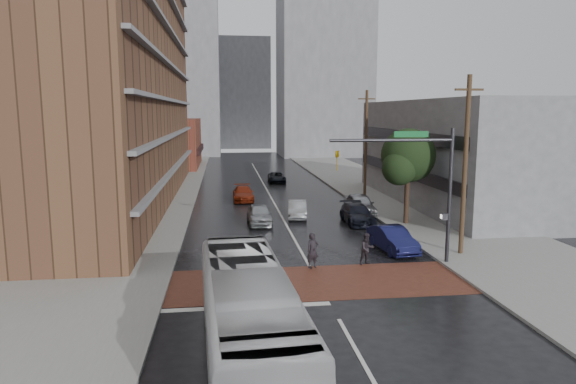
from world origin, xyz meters
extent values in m
plane|color=black|center=(0.00, 0.00, 0.00)|extent=(160.00, 160.00, 0.00)
cube|color=brown|center=(0.00, 0.50, 0.01)|extent=(14.00, 5.00, 0.02)
cube|color=gray|center=(-11.50, 25.00, 0.07)|extent=(9.00, 90.00, 0.15)
cube|color=gray|center=(11.50, 25.00, 0.07)|extent=(9.00, 90.00, 0.15)
cube|color=brown|center=(-14.00, 24.00, 14.00)|extent=(10.00, 44.00, 28.00)
cube|color=brown|center=(-12.00, 54.00, 3.50)|extent=(8.00, 16.00, 7.00)
cube|color=gray|center=(16.50, 20.00, 4.50)|extent=(11.00, 26.00, 9.00)
cube|color=gray|center=(-14.00, 78.00, 16.00)|extent=(18.00, 16.00, 32.00)
cube|color=gray|center=(14.00, 72.00, 18.00)|extent=(16.00, 14.00, 36.00)
cube|color=gray|center=(0.00, 95.00, 12.00)|extent=(12.00, 10.00, 24.00)
cylinder|color=#332319|center=(8.50, 12.00, 2.00)|extent=(0.36, 0.36, 4.00)
sphere|color=black|center=(8.50, 12.00, 5.00)|extent=(3.80, 3.80, 3.80)
sphere|color=black|center=(7.60, 11.20, 4.20)|extent=(2.40, 2.40, 2.40)
sphere|color=black|center=(9.30, 12.80, 4.40)|extent=(2.60, 2.60, 2.60)
cylinder|color=#2D2D33|center=(7.30, 2.50, 3.60)|extent=(0.20, 0.20, 7.20)
cylinder|color=#2D2D33|center=(4.10, 2.50, 6.60)|extent=(6.40, 0.16, 0.16)
imported|color=gold|center=(1.30, 2.50, 5.60)|extent=(0.20, 0.16, 1.00)
cube|color=#0C5926|center=(5.10, 2.50, 6.90)|extent=(1.80, 0.05, 0.30)
cube|color=#2D2D33|center=(7.05, 2.50, 2.60)|extent=(0.30, 0.30, 0.35)
cylinder|color=#473321|center=(8.80, 4.00, 5.00)|extent=(0.26, 0.26, 10.00)
cube|color=#473321|center=(8.80, 4.00, 9.20)|extent=(1.60, 0.12, 0.12)
cylinder|color=#473321|center=(8.80, 24.00, 5.00)|extent=(0.26, 0.26, 10.00)
cube|color=#473321|center=(8.80, 24.00, 9.20)|extent=(1.60, 0.12, 0.12)
imported|color=#BBBBBD|center=(-3.65, -7.26, 1.58)|extent=(3.30, 11.45, 3.15)
imported|color=black|center=(0.12, 2.71, 0.93)|extent=(0.79, 0.66, 1.85)
imported|color=black|center=(3.09, 3.00, 0.85)|extent=(0.98, 0.86, 1.70)
imported|color=#999DA0|center=(-1.90, 13.57, 0.72)|extent=(1.74, 4.24, 1.44)
imported|color=#B0B4B8|center=(1.14, 15.49, 0.65)|extent=(1.85, 4.07, 1.30)
imported|color=maroon|center=(-2.67, 23.69, 0.66)|extent=(1.87, 4.54, 1.31)
imported|color=black|center=(1.62, 35.60, 0.58)|extent=(2.07, 4.25, 1.16)
imported|color=#121542|center=(5.28, 5.40, 0.72)|extent=(2.04, 4.51, 1.44)
imported|color=black|center=(5.20, 13.03, 0.68)|extent=(1.93, 4.69, 1.36)
imported|color=#97999E|center=(6.18, 16.00, 0.83)|extent=(2.16, 4.93, 1.65)
camera|label=1|loc=(-4.32, -22.60, 8.02)|focal=32.00mm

